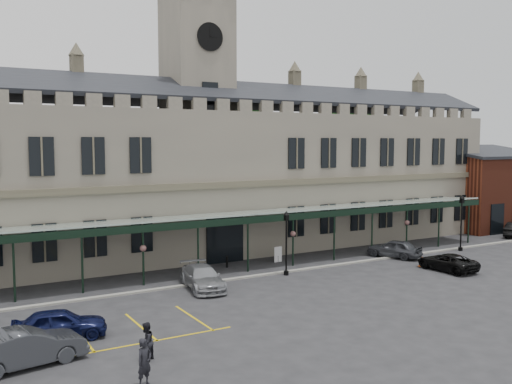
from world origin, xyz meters
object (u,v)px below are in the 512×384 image
car_van (447,262)px  car_right_a (394,248)px  sign_board (278,255)px  car_taxi (202,278)px  station_building (198,178)px  lamp_post_mid (286,237)px  clock_tower (197,100)px  traffic_cone (422,261)px  person_b (146,342)px  lamp_post_right (461,218)px  person_a (144,362)px  car_left_b (26,348)px  car_left_a (60,324)px

car_van → car_right_a: size_ratio=1.04×
car_right_a → sign_board: bearing=-42.6°
sign_board → car_taxi: car_taxi is taller
station_building → lamp_post_mid: station_building is taller
clock_tower → car_right_a: clock_tower is taller
traffic_cone → person_b: 25.89m
sign_board → car_right_a: 9.87m
sign_board → car_van: size_ratio=0.27×
clock_tower → lamp_post_right: 25.17m
traffic_cone → person_a: person_a is taller
clock_tower → car_left_b: bearing=-130.8°
lamp_post_mid → sign_board: 4.97m
car_left_a → car_left_b: bearing=154.1°
car_taxi → person_b: 12.36m
clock_tower → car_left_a: (-15.00, -16.86, -12.36)m
lamp_post_mid → car_left_b: size_ratio=0.94×
lamp_post_right → person_a: bearing=-158.9°
person_a → person_b: person_a is taller
station_building → sign_board: station_building is taller
car_left_b → person_a: (3.72, -4.42, 0.14)m
lamp_post_mid → clock_tower: bearing=99.4°
car_left_a → lamp_post_right: bearing=-71.7°
car_left_a → person_b: 5.46m
car_right_a → lamp_post_mid: bearing=-19.1°
car_left_a → station_building: bearing=-32.7°
station_building → car_right_a: size_ratio=13.47×
lamp_post_right → person_a: 35.78m
sign_board → car_taxi: (-8.72, -4.56, 0.15)m
traffic_cone → person_b: person_b is taller
traffic_cone → station_building: bearing=131.8°
station_building → car_taxi: (-5.00, -11.56, -5.72)m
car_van → sign_board: bearing=-46.0°
person_a → car_van: bearing=-6.9°
lamp_post_right → person_b: 34.14m
station_building → clock_tower: clock_tower is taller
station_building → car_left_b: bearing=-130.9°
sign_board → car_van: (9.28, -8.87, 0.04)m
car_left_b → car_taxi: size_ratio=0.96×
lamp_post_right → car_left_b: lamp_post_right is taller
traffic_cone → car_right_a: size_ratio=0.18×
clock_tower → car_left_a: 25.73m
clock_tower → person_a: (-13.20, -24.02, -12.16)m
station_building → traffic_cone: size_ratio=76.56×
clock_tower → lamp_post_mid: size_ratio=5.32×
lamp_post_mid → car_left_b: bearing=-155.7°
car_left_b → lamp_post_right: bearing=-86.7°
lamp_post_right → car_left_b: size_ratio=1.00×
clock_tower → car_van: bearing=-50.8°
traffic_cone → person_a: size_ratio=0.41×
car_taxi → station_building: bearing=75.5°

